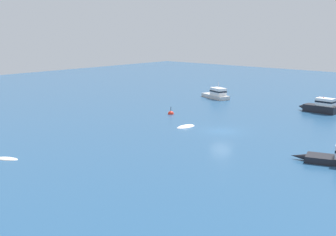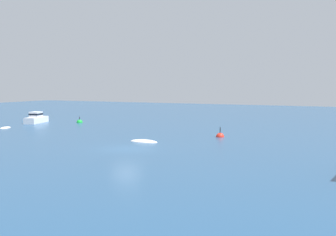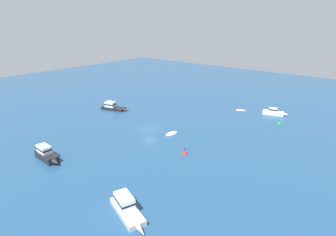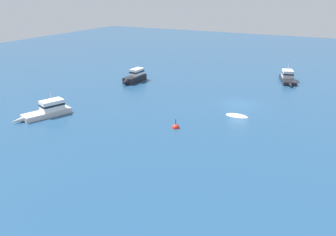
{
  "view_description": "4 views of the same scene",
  "coord_description": "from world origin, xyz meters",
  "views": [
    {
      "loc": [
        -31.07,
        44.84,
        12.44
      ],
      "look_at": [
        3.48,
        5.84,
        2.03
      ],
      "focal_mm": 49.45,
      "sensor_mm": 36.0,
      "label": 1
    },
    {
      "loc": [
        -33.23,
        -20.89,
        5.76
      ],
      "look_at": [
        2.01,
        -3.01,
        2.66
      ],
      "focal_mm": 48.74,
      "sensor_mm": 36.0,
      "label": 2
    },
    {
      "loc": [
        36.16,
        -37.97,
        20.91
      ],
      "look_at": [
        0.48,
        5.23,
        1.11
      ],
      "focal_mm": 29.91,
      "sensor_mm": 36.0,
      "label": 3
    },
    {
      "loc": [
        44.39,
        11.59,
        15.11
      ],
      "look_at": [
        11.64,
        -5.3,
        0.96
      ],
      "focal_mm": 36.02,
      "sensor_mm": 36.0,
      "label": 4
    }
  ],
  "objects": [
    {
      "name": "dinghy_1",
      "position": [
        8.53,
        23.36,
        0.0
      ],
      "size": [
        2.6,
        1.96,
        0.31
      ],
      "rotation": [
        0.0,
        0.0,
        0.45
      ],
      "color": "silver",
      "rests_on": "ground"
    },
    {
      "name": "mooring_buoy",
      "position": [
        18.98,
        19.82,
        0.0
      ],
      "size": [
        0.87,
        0.87,
        1.3
      ],
      "color": "green",
      "rests_on": "ground"
    },
    {
      "name": "channel_buoy",
      "position": [
        11.84,
        -4.19,
        0.0
      ],
      "size": [
        0.88,
        0.88,
        1.5
      ],
      "color": "red",
      "rests_on": "ground"
    },
    {
      "name": "ground_plane",
      "position": [
        0.0,
        0.0,
        0.0
      ],
      "size": [
        160.0,
        160.0,
        0.0
      ],
      "primitive_type": "plane",
      "color": "navy"
    },
    {
      "name": "dinghy",
      "position": [
        4.78,
        1.03,
        0.0
      ],
      "size": [
        1.5,
        2.95,
        0.46
      ],
      "rotation": [
        0.0,
        0.0,
        4.69
      ],
      "color": "white",
      "rests_on": "ground"
    },
    {
      "name": "powerboat",
      "position": [
        16.02,
        25.04,
        0.63
      ],
      "size": [
        5.76,
        2.79,
        1.6
      ],
      "rotation": [
        0.0,
        0.0,
        0.28
      ],
      "color": "white",
      "rests_on": "ground"
    }
  ]
}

